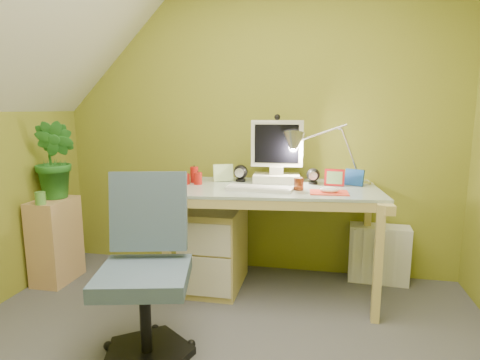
% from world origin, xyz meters
% --- Properties ---
extents(wall_back, '(3.20, 0.01, 2.40)m').
position_xyz_m(wall_back, '(0.00, 1.60, 1.20)').
color(wall_back, olive).
rests_on(wall_back, floor).
extents(desk, '(1.52, 0.87, 0.78)m').
position_xyz_m(desk, '(0.21, 1.18, 0.39)').
color(desk, tan).
rests_on(desk, floor).
extents(monitor, '(0.36, 0.22, 0.47)m').
position_xyz_m(monitor, '(0.21, 1.36, 1.01)').
color(monitor, beige).
rests_on(monitor, desk).
extents(speaker_left, '(0.13, 0.13, 0.13)m').
position_xyz_m(speaker_left, '(-0.06, 1.34, 0.84)').
color(speaker_left, black).
rests_on(speaker_left, desk).
extents(speaker_right, '(0.11, 0.11, 0.12)m').
position_xyz_m(speaker_right, '(0.48, 1.34, 0.84)').
color(speaker_right, black).
rests_on(speaker_right, desk).
extents(keyboard, '(0.45, 0.17, 0.02)m').
position_xyz_m(keyboard, '(0.13, 1.04, 0.79)').
color(keyboard, silver).
rests_on(keyboard, desk).
extents(mousepad, '(0.26, 0.19, 0.01)m').
position_xyz_m(mousepad, '(0.59, 1.04, 0.78)').
color(mousepad, red).
rests_on(mousepad, desk).
extents(mouse, '(0.13, 0.10, 0.04)m').
position_xyz_m(mouse, '(0.59, 1.04, 0.80)').
color(mouse, white).
rests_on(mouse, mousepad).
extents(amber_tumbler, '(0.07, 0.07, 0.08)m').
position_xyz_m(amber_tumbler, '(0.39, 1.10, 0.82)').
color(amber_tumbler, maroon).
rests_on(amber_tumbler, desk).
extents(candle_cluster, '(0.16, 0.14, 0.12)m').
position_xyz_m(candle_cluster, '(-0.39, 1.19, 0.84)').
color(candle_cluster, '#AF170F').
rests_on(candle_cluster, desk).
extents(photo_frame_red, '(0.14, 0.03, 0.12)m').
position_xyz_m(photo_frame_red, '(0.63, 1.30, 0.84)').
color(photo_frame_red, red).
rests_on(photo_frame_red, desk).
extents(photo_frame_blue, '(0.13, 0.08, 0.12)m').
position_xyz_m(photo_frame_blue, '(0.77, 1.34, 0.84)').
color(photo_frame_blue, navy).
rests_on(photo_frame_blue, desk).
extents(photo_frame_green, '(0.15, 0.08, 0.13)m').
position_xyz_m(photo_frame_green, '(-0.19, 1.32, 0.84)').
color(photo_frame_green, '#BEDC97').
rests_on(photo_frame_green, desk).
extents(desk_lamp, '(0.62, 0.35, 0.63)m').
position_xyz_m(desk_lamp, '(0.66, 1.36, 1.09)').
color(desk_lamp, '#AAAAAE').
rests_on(desk_lamp, desk).
extents(side_ledge, '(0.24, 0.37, 0.64)m').
position_xyz_m(side_ledge, '(-1.45, 1.02, 0.32)').
color(side_ledge, tan).
rests_on(side_ledge, floor).
extents(potted_plant, '(0.38, 0.33, 0.59)m').
position_xyz_m(potted_plant, '(-1.43, 1.07, 0.94)').
color(potted_plant, '#256B23').
rests_on(potted_plant, side_ledge).
extents(green_cup, '(0.08, 0.08, 0.09)m').
position_xyz_m(green_cup, '(-1.43, 0.87, 0.69)').
color(green_cup, '#589C41').
rests_on(green_cup, side_ledge).
extents(task_chair, '(0.63, 0.63, 0.95)m').
position_xyz_m(task_chair, '(-0.36, 0.23, 0.48)').
color(task_chair, '#42566C').
rests_on(task_chair, floor).
extents(radiator, '(0.45, 0.20, 0.44)m').
position_xyz_m(radiator, '(0.99, 1.50, 0.22)').
color(radiator, silver).
rests_on(radiator, floor).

